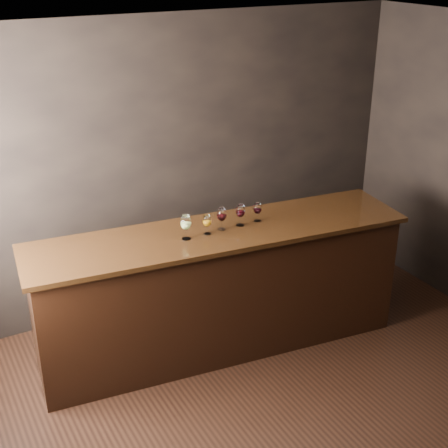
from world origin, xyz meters
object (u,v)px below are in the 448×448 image
back_bar_shelf (195,265)px  glass_red_b (240,212)px  glass_amber (207,221)px  glass_red_c (257,209)px  glass_white (186,223)px  bar_counter (220,292)px  glass_red_a (222,215)px

back_bar_shelf → glass_red_b: size_ratio=11.35×
glass_amber → glass_red_c: glass_amber is taller
glass_white → glass_red_b: size_ratio=1.11×
bar_counter → glass_red_c: 0.80m
glass_red_c → glass_white: bearing=-177.6°
bar_counter → back_bar_shelf: size_ratio=1.47×
glass_red_b → glass_red_c: (0.17, 0.01, -0.01)m
back_bar_shelf → glass_red_b: glass_red_b is taller
glass_red_b → glass_amber: bearing=-176.6°
glass_amber → glass_red_b: (0.33, 0.02, 0.01)m
glass_red_a → glass_red_c: 0.35m
back_bar_shelf → glass_red_a: glass_red_a is taller
glass_amber → glass_red_b: bearing=3.4°
back_bar_shelf → glass_red_c: 1.22m
back_bar_shelf → glass_red_c: glass_red_c is taller
back_bar_shelf → bar_counter: bearing=-101.0°
glass_red_b → glass_red_c: 0.18m
back_bar_shelf → glass_red_c: bearing=-74.9°
glass_white → glass_red_b: (0.52, 0.02, -0.01)m
glass_white → glass_red_c: (0.69, 0.03, -0.03)m
back_bar_shelf → glass_amber: size_ratio=12.56×
glass_red_c → glass_red_b: bearing=-177.4°
back_bar_shelf → glass_red_c: size_ratio=12.77×
back_bar_shelf → glass_white: size_ratio=10.22×
glass_red_c → glass_amber: bearing=-176.9°
back_bar_shelf → glass_amber: (-0.28, -0.84, 0.88)m
back_bar_shelf → glass_red_c: (0.22, -0.81, 0.87)m
glass_white → glass_amber: (0.19, 0.00, -0.03)m
bar_counter → glass_red_a: bearing=29.5°
glass_white → glass_amber: size_ratio=1.23×
glass_amber → glass_red_a: bearing=8.8°
glass_red_a → back_bar_shelf: bearing=80.8°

